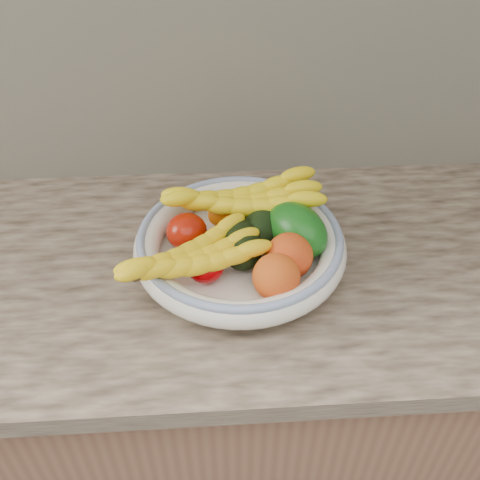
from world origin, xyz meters
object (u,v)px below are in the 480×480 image
(banana_bunch_back, at_px, (242,203))
(green_mango, at_px, (296,230))
(fruit_bowl, at_px, (240,245))
(banana_bunch_front, at_px, (192,261))

(banana_bunch_back, bearing_deg, green_mango, -41.69)
(fruit_bowl, height_order, banana_bunch_front, banana_bunch_front)
(green_mango, xyz_separation_m, banana_bunch_back, (-0.09, 0.07, 0.01))
(fruit_bowl, bearing_deg, banana_bunch_back, 83.03)
(green_mango, bearing_deg, banana_bunch_front, 166.63)
(green_mango, height_order, banana_bunch_front, green_mango)
(fruit_bowl, height_order, green_mango, green_mango)
(green_mango, relative_size, banana_bunch_front, 0.48)
(fruit_bowl, height_order, banana_bunch_back, banana_bunch_back)
(banana_bunch_back, bearing_deg, fruit_bowl, -101.45)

